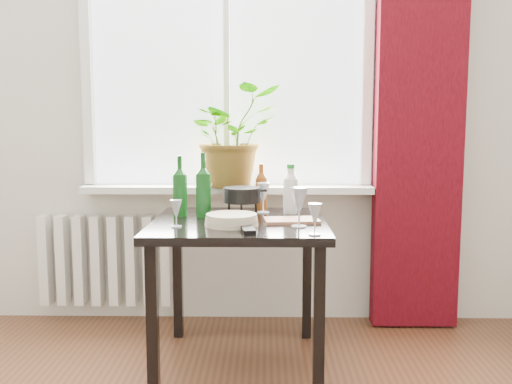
{
  "coord_description": "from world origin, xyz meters",
  "views": [
    {
      "loc": [
        0.23,
        -1.22,
        1.23
      ],
      "look_at": [
        0.18,
        1.55,
        0.88
      ],
      "focal_mm": 40.0,
      "sensor_mm": 36.0,
      "label": 1
    }
  ],
  "objects_px": {
    "wineglass_back_center": "(263,197)",
    "wineglass_back_left": "(206,197)",
    "table": "(239,239)",
    "wineglass_far_right": "(315,219)",
    "wine_bottle_right": "(203,185)",
    "fondue_pot": "(242,202)",
    "wine_bottle_left": "(180,185)",
    "cleaning_bottle": "(290,189)",
    "radiator": "(106,260)",
    "wineglass_front_right": "(299,207)",
    "cutting_board": "(292,220)",
    "bottle_amber": "(261,187)",
    "wineglass_front_left": "(176,213)",
    "potted_plant": "(232,136)",
    "tv_remote": "(247,229)",
    "plate_stack": "(231,220)"
  },
  "relations": [
    {
      "from": "wineglass_back_center",
      "to": "wineglass_back_left",
      "type": "distance_m",
      "value": 0.31
    },
    {
      "from": "potted_plant",
      "to": "tv_remote",
      "type": "bearing_deg",
      "value": -81.97
    },
    {
      "from": "potted_plant",
      "to": "tv_remote",
      "type": "height_order",
      "value": "potted_plant"
    },
    {
      "from": "wineglass_front_right",
      "to": "table",
      "type": "bearing_deg",
      "value": 149.17
    },
    {
      "from": "radiator",
      "to": "cleaning_bottle",
      "type": "distance_m",
      "value": 1.28
    },
    {
      "from": "potted_plant",
      "to": "wine_bottle_left",
      "type": "xyz_separation_m",
      "value": [
        -0.24,
        -0.43,
        -0.24
      ]
    },
    {
      "from": "wineglass_front_left",
      "to": "cutting_board",
      "type": "xyz_separation_m",
      "value": [
        0.54,
        0.16,
        -0.06
      ]
    },
    {
      "from": "cleaning_bottle",
      "to": "wineglass_front_left",
      "type": "xyz_separation_m",
      "value": [
        -0.54,
        -0.41,
        -0.07
      ]
    },
    {
      "from": "wine_bottle_right",
      "to": "tv_remote",
      "type": "distance_m",
      "value": 0.47
    },
    {
      "from": "wineglass_back_center",
      "to": "plate_stack",
      "type": "relative_size",
      "value": 0.66
    },
    {
      "from": "wineglass_front_right",
      "to": "wineglass_far_right",
      "type": "relative_size",
      "value": 1.35
    },
    {
      "from": "table",
      "to": "wine_bottle_left",
      "type": "distance_m",
      "value": 0.42
    },
    {
      "from": "wineglass_far_right",
      "to": "wine_bottle_left",
      "type": "bearing_deg",
      "value": 142.9
    },
    {
      "from": "wineglass_far_right",
      "to": "bottle_amber",
      "type": "bearing_deg",
      "value": 108.86
    },
    {
      "from": "wine_bottle_right",
      "to": "plate_stack",
      "type": "relative_size",
      "value": 1.32
    },
    {
      "from": "wine_bottle_right",
      "to": "fondue_pot",
      "type": "bearing_deg",
      "value": 9.14
    },
    {
      "from": "cleaning_bottle",
      "to": "wineglass_front_left",
      "type": "height_order",
      "value": "cleaning_bottle"
    },
    {
      "from": "wineglass_back_center",
      "to": "wineglass_front_left",
      "type": "distance_m",
      "value": 0.58
    },
    {
      "from": "wineglass_front_right",
      "to": "wineglass_back_center",
      "type": "distance_m",
      "value": 0.44
    },
    {
      "from": "wine_bottle_left",
      "to": "wineglass_far_right",
      "type": "xyz_separation_m",
      "value": [
        0.65,
        -0.49,
        -0.09
      ]
    },
    {
      "from": "table",
      "to": "wineglass_far_right",
      "type": "bearing_deg",
      "value": -46.31
    },
    {
      "from": "radiator",
      "to": "wineglass_back_left",
      "type": "xyz_separation_m",
      "value": [
        0.66,
        -0.36,
        0.44
      ]
    },
    {
      "from": "radiator",
      "to": "fondue_pot",
      "type": "distance_m",
      "value": 1.08
    },
    {
      "from": "table",
      "to": "cutting_board",
      "type": "height_order",
      "value": "cutting_board"
    },
    {
      "from": "radiator",
      "to": "bottle_amber",
      "type": "relative_size",
      "value": 3.05
    },
    {
      "from": "wineglass_far_right",
      "to": "wineglass_back_left",
      "type": "relative_size",
      "value": 0.9
    },
    {
      "from": "wineglass_front_left",
      "to": "fondue_pot",
      "type": "xyz_separation_m",
      "value": [
        0.29,
        0.32,
        0.01
      ]
    },
    {
      "from": "wineglass_front_right",
      "to": "wineglass_front_left",
      "type": "bearing_deg",
      "value": -178.61
    },
    {
      "from": "cleaning_bottle",
      "to": "wineglass_back_center",
      "type": "relative_size",
      "value": 1.57
    },
    {
      "from": "plate_stack",
      "to": "fondue_pot",
      "type": "distance_m",
      "value": 0.28
    },
    {
      "from": "radiator",
      "to": "cleaning_bottle",
      "type": "bearing_deg",
      "value": -20.16
    },
    {
      "from": "wineglass_front_right",
      "to": "wineglass_back_left",
      "type": "xyz_separation_m",
      "value": [
        -0.48,
        0.44,
        -0.02
      ]
    },
    {
      "from": "wineglass_far_right",
      "to": "wineglass_back_left",
      "type": "height_order",
      "value": "wineglass_back_left"
    },
    {
      "from": "fondue_pot",
      "to": "radiator",
      "type": "bearing_deg",
      "value": 158.9
    },
    {
      "from": "wineglass_far_right",
      "to": "fondue_pot",
      "type": "height_order",
      "value": "fondue_pot"
    },
    {
      "from": "bottle_amber",
      "to": "tv_remote",
      "type": "bearing_deg",
      "value": -95.42
    },
    {
      "from": "bottle_amber",
      "to": "wineglass_far_right",
      "type": "height_order",
      "value": "bottle_amber"
    },
    {
      "from": "wineglass_front_left",
      "to": "plate_stack",
      "type": "height_order",
      "value": "wineglass_front_left"
    },
    {
      "from": "wineglass_front_left",
      "to": "wineglass_front_right",
      "type": "bearing_deg",
      "value": 1.39
    },
    {
      "from": "wineglass_far_right",
      "to": "wineglass_back_left",
      "type": "distance_m",
      "value": 0.83
    },
    {
      "from": "wineglass_front_right",
      "to": "radiator",
      "type": "bearing_deg",
      "value": 144.82
    },
    {
      "from": "table",
      "to": "wineglass_far_right",
      "type": "relative_size",
      "value": 6.05
    },
    {
      "from": "table",
      "to": "wineglass_back_left",
      "type": "xyz_separation_m",
      "value": [
        -0.19,
        0.27,
        0.17
      ]
    },
    {
      "from": "radiator",
      "to": "cleaning_bottle",
      "type": "xyz_separation_m",
      "value": [
        1.11,
        -0.41,
        0.49
      ]
    },
    {
      "from": "potted_plant",
      "to": "wine_bottle_right",
      "type": "distance_m",
      "value": 0.53
    },
    {
      "from": "plate_stack",
      "to": "cutting_board",
      "type": "bearing_deg",
      "value": 20.75
    },
    {
      "from": "radiator",
      "to": "wineglass_front_left",
      "type": "bearing_deg",
      "value": -55.04
    },
    {
      "from": "wine_bottle_left",
      "to": "cleaning_bottle",
      "type": "bearing_deg",
      "value": 8.57
    },
    {
      "from": "table",
      "to": "wine_bottle_right",
      "type": "bearing_deg",
      "value": 150.42
    },
    {
      "from": "wine_bottle_right",
      "to": "cleaning_bottle",
      "type": "height_order",
      "value": "wine_bottle_right"
    }
  ]
}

